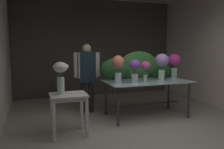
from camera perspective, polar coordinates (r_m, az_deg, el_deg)
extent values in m
plane|color=#9E9384|center=(5.60, 1.59, -8.80)|extent=(8.69, 8.69, 0.00)
cube|color=#4C4742|center=(7.26, -3.89, 6.38)|extent=(4.98, 0.12, 2.87)
cube|color=beige|center=(6.68, 22.19, 5.76)|extent=(0.12, 4.07, 2.87)
cube|color=#AACCCF|center=(5.09, 8.40, -1.59)|extent=(1.80, 0.98, 0.02)
cylinder|color=#38383D|center=(4.51, 1.49, -7.80)|extent=(0.05, 0.05, 0.76)
sphere|color=#38383D|center=(4.61, 1.47, -12.02)|extent=(0.07, 0.07, 0.07)
cylinder|color=#38383D|center=(5.26, 18.07, -5.93)|extent=(0.05, 0.05, 0.76)
sphere|color=#38383D|center=(5.36, 17.92, -9.60)|extent=(0.07, 0.07, 0.07)
cylinder|color=#38383D|center=(5.22, -1.52, -5.67)|extent=(0.05, 0.05, 0.76)
sphere|color=#38383D|center=(5.31, -1.50, -9.37)|extent=(0.07, 0.07, 0.07)
cylinder|color=#38383D|center=(5.89, 13.51, -4.37)|extent=(0.05, 0.05, 0.76)
sphere|color=#38383D|center=(5.97, 13.40, -7.68)|extent=(0.07, 0.07, 0.07)
cylinder|color=#38383D|center=(5.19, 8.29, -7.12)|extent=(1.60, 0.03, 0.03)
cube|color=silver|center=(4.08, -10.49, -4.87)|extent=(0.61, 0.51, 0.03)
cube|color=silver|center=(4.09, -10.47, -5.49)|extent=(0.55, 0.45, 0.06)
cube|color=silver|center=(3.94, -13.79, -10.85)|extent=(0.05, 0.05, 0.69)
cube|color=silver|center=(4.02, -6.07, -10.31)|extent=(0.05, 0.05, 0.69)
cube|color=silver|center=(4.35, -14.32, -9.11)|extent=(0.05, 0.05, 0.69)
cube|color=silver|center=(4.42, -7.34, -8.67)|extent=(0.05, 0.05, 0.69)
cylinder|color=#232328|center=(5.42, -6.91, -5.02)|extent=(0.12, 0.12, 0.81)
cylinder|color=#232328|center=(5.45, -5.09, -4.91)|extent=(0.12, 0.12, 0.81)
cube|color=#B2BCC6|center=(5.33, -6.10, 2.26)|extent=(0.42, 0.22, 0.57)
cube|color=#192833|center=(5.22, -5.81, 1.72)|extent=(0.35, 0.02, 0.69)
cylinder|color=beige|center=(5.28, -8.77, 2.27)|extent=(0.09, 0.09, 0.55)
cylinder|color=beige|center=(5.39, -3.48, 2.45)|extent=(0.09, 0.09, 0.55)
sphere|color=beige|center=(5.31, -6.15, 6.29)|extent=(0.20, 0.20, 0.20)
ellipsoid|color=brown|center=(5.33, -6.21, 6.99)|extent=(0.15, 0.15, 0.09)
ellipsoid|color=#28562D|center=(5.17, 0.87, 1.38)|extent=(0.69, 0.30, 0.47)
ellipsoid|color=#387033|center=(5.37, 6.47, 2.33)|extent=(0.91, 0.21, 0.62)
ellipsoid|color=#2D6028|center=(5.67, 12.02, 1.59)|extent=(0.86, 0.28, 0.44)
cylinder|color=silver|center=(5.63, 14.75, 0.41)|extent=(0.14, 0.14, 0.23)
cylinder|color=#9EBCB2|center=(5.64, 14.73, -0.25)|extent=(0.13, 0.13, 0.10)
cylinder|color=#387033|center=(5.64, 14.93, 0.96)|extent=(0.01, 0.01, 0.32)
cylinder|color=#387033|center=(5.65, 14.58, 0.98)|extent=(0.01, 0.01, 0.32)
cylinder|color=#387033|center=(5.59, 14.53, 0.93)|extent=(0.01, 0.01, 0.32)
cylinder|color=#387033|center=(5.60, 14.92, 0.92)|extent=(0.01, 0.01, 0.32)
ellipsoid|color=#D1338E|center=(5.60, 14.85, 3.43)|extent=(0.31, 0.31, 0.28)
sphere|color=#D1338E|center=(5.56, 13.93, 3.73)|extent=(0.10, 0.10, 0.10)
sphere|color=#D1338E|center=(5.68, 15.76, 2.93)|extent=(0.07, 0.07, 0.07)
ellipsoid|color=#477F3D|center=(5.58, 14.98, 1.76)|extent=(0.07, 0.11, 0.03)
cylinder|color=silver|center=(4.75, 5.49, -0.94)|extent=(0.14, 0.14, 0.19)
cylinder|color=#9EBCB2|center=(4.76, 5.48, -1.56)|extent=(0.12, 0.12, 0.08)
cylinder|color=#2D6028|center=(4.76, 5.78, -0.11)|extent=(0.01, 0.01, 0.30)
cylinder|color=#2D6028|center=(4.76, 5.46, -0.09)|extent=(0.01, 0.01, 0.30)
cylinder|color=#2D6028|center=(4.73, 5.27, -0.15)|extent=(0.01, 0.01, 0.30)
cylinder|color=#2D6028|center=(4.72, 5.72, -0.17)|extent=(0.01, 0.01, 0.30)
ellipsoid|color=purple|center=(4.72, 5.53, 2.40)|extent=(0.22, 0.22, 0.20)
sphere|color=purple|center=(4.70, 4.87, 1.95)|extent=(0.07, 0.07, 0.07)
sphere|color=purple|center=(4.76, 6.08, 2.25)|extent=(0.09, 0.09, 0.09)
cylinder|color=silver|center=(5.19, 11.87, -0.12)|extent=(0.13, 0.13, 0.23)
cylinder|color=#9EBCB2|center=(5.20, 11.85, -0.81)|extent=(0.12, 0.12, 0.10)
cylinder|color=#2D6028|center=(5.19, 12.06, 0.65)|extent=(0.01, 0.01, 0.35)
cylinder|color=#2D6028|center=(5.19, 11.59, 0.67)|extent=(0.01, 0.01, 0.35)
cylinder|color=#2D6028|center=(5.16, 11.90, 0.61)|extent=(0.01, 0.01, 0.35)
ellipsoid|color=#B28ED1|center=(5.16, 11.96, 3.45)|extent=(0.29, 0.29, 0.27)
sphere|color=#B28ED1|center=(5.20, 13.21, 3.85)|extent=(0.08, 0.08, 0.08)
ellipsoid|color=#2D6028|center=(5.20, 12.20, 1.37)|extent=(0.10, 0.10, 0.03)
cylinder|color=silver|center=(4.69, 1.45, -0.85)|extent=(0.14, 0.14, 0.21)
cylinder|color=#9EBCB2|center=(4.70, 1.45, -1.57)|extent=(0.13, 0.13, 0.09)
cylinder|color=#477F3D|center=(4.69, 1.67, 0.01)|extent=(0.01, 0.01, 0.33)
cylinder|color=#477F3D|center=(4.70, 1.42, 0.03)|extent=(0.01, 0.01, 0.33)
cylinder|color=#477F3D|center=(4.66, 1.13, -0.03)|extent=(0.01, 0.01, 0.33)
cylinder|color=#477F3D|center=(4.66, 1.61, -0.04)|extent=(0.01, 0.01, 0.33)
ellipsoid|color=#EF7A60|center=(4.65, 1.47, 3.00)|extent=(0.24, 0.24, 0.27)
sphere|color=#EF7A60|center=(4.71, 2.23, 2.88)|extent=(0.07, 0.07, 0.07)
ellipsoid|color=#387033|center=(4.70, 0.90, 0.73)|extent=(0.10, 0.10, 0.03)
cylinder|color=silver|center=(4.96, 8.01, -0.85)|extent=(0.09, 0.09, 0.15)
cylinder|color=#9EBCB2|center=(4.97, 8.00, -1.32)|extent=(0.08, 0.08, 0.06)
cylinder|color=#387033|center=(4.96, 8.27, 0.00)|extent=(0.01, 0.01, 0.27)
cylinder|color=#387033|center=(4.97, 7.96, 0.02)|extent=(0.01, 0.01, 0.27)
cylinder|color=#387033|center=(4.94, 7.85, -0.03)|extent=(0.01, 0.01, 0.27)
cylinder|color=#387033|center=(4.94, 8.13, -0.03)|extent=(0.01, 0.01, 0.27)
ellipsoid|color=#E54C9E|center=(4.93, 8.06, 2.18)|extent=(0.20, 0.20, 0.18)
sphere|color=#E54C9E|center=(4.97, 8.78, 2.36)|extent=(0.06, 0.06, 0.06)
cylinder|color=silver|center=(4.03, -12.27, -2.69)|extent=(0.12, 0.12, 0.30)
cylinder|color=#9EBCB2|center=(4.05, -12.23, -3.85)|extent=(0.11, 0.11, 0.13)
cylinder|color=#477F3D|center=(4.02, -12.06, -1.83)|extent=(0.01, 0.01, 0.40)
cylinder|color=#477F3D|center=(4.04, -12.46, -1.80)|extent=(0.01, 0.01, 0.40)
cylinder|color=#477F3D|center=(4.00, -12.40, -1.91)|extent=(0.01, 0.01, 0.40)
ellipsoid|color=white|center=(3.99, -12.39, 1.74)|extent=(0.24, 0.24, 0.18)
sphere|color=white|center=(3.96, -13.31, 1.24)|extent=(0.06, 0.06, 0.06)
sphere|color=white|center=(4.01, -10.97, 1.93)|extent=(0.07, 0.07, 0.07)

